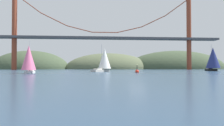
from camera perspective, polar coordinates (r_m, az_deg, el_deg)
ground_plane at (r=28.66m, az=7.25°, el=-4.38°), size 360.00×360.00×0.00m
headland_right at (r=175.84m, az=17.24°, el=-1.58°), size 81.74×44.00×29.62m
headland_center at (r=163.36m, az=-0.95°, el=-1.67°), size 68.00×44.00×24.82m
headland_left at (r=170.20m, az=-21.56°, el=-1.57°), size 58.11×44.00×28.15m
suspension_bridge at (r=124.54m, az=-2.02°, el=7.55°), size 140.58×6.00×44.28m
sailboat_pink_spinnaker at (r=56.07m, az=-22.00°, el=1.11°), size 3.89×6.91×8.23m
sailboat_navy_sail at (r=93.68m, az=26.10°, el=1.12°), size 6.53×9.78×11.06m
sailboat_white_mainsail at (r=72.65m, az=-2.18°, el=0.95°), size 8.01×9.03×9.59m
channel_buoy at (r=61.00m, az=6.94°, el=-2.28°), size 1.10×1.10×2.64m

